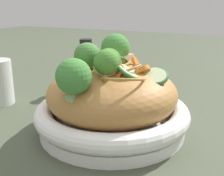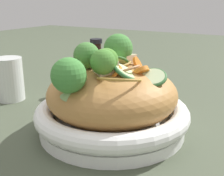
% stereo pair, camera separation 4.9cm
% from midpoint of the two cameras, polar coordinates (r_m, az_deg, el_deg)
% --- Properties ---
extents(ground_plane, '(3.00, 3.00, 0.00)m').
position_cam_midpoint_polar(ground_plane, '(0.51, 2.73, -8.37)').
color(ground_plane, '#464E3B').
extents(serving_bowl, '(0.26, 0.26, 0.05)m').
position_cam_midpoint_polar(serving_bowl, '(0.50, 2.77, -5.72)').
color(serving_bowl, white).
rests_on(serving_bowl, ground_plane).
extents(noodle_heap, '(0.22, 0.22, 0.11)m').
position_cam_midpoint_polar(noodle_heap, '(0.49, 2.86, -1.11)').
color(noodle_heap, '#B37D40').
rests_on(noodle_heap, serving_bowl).
extents(broccoli_florets, '(0.20, 0.09, 0.08)m').
position_cam_midpoint_polar(broccoli_florets, '(0.45, 0.07, 5.38)').
color(broccoli_florets, '#97BA7B').
rests_on(broccoli_florets, serving_bowl).
extents(carrot_coins, '(0.13, 0.12, 0.03)m').
position_cam_midpoint_polar(carrot_coins, '(0.47, 4.02, 3.96)').
color(carrot_coins, orange).
rests_on(carrot_coins, serving_bowl).
extents(zucchini_slices, '(0.09, 0.17, 0.04)m').
position_cam_midpoint_polar(zucchini_slices, '(0.46, 5.03, 3.45)').
color(zucchini_slices, '#C1E298').
rests_on(zucchini_slices, serving_bowl).
extents(chicken_chunks, '(0.12, 0.05, 0.03)m').
position_cam_midpoint_polar(chicken_chunks, '(0.48, 3.45, 4.70)').
color(chicken_chunks, beige).
rests_on(chicken_chunks, serving_bowl).
extents(soy_sauce_bottle, '(0.05, 0.05, 0.13)m').
position_cam_midpoint_polar(soy_sauce_bottle, '(0.72, -1.13, 3.77)').
color(soy_sauce_bottle, black).
rests_on(soy_sauce_bottle, ground_plane).
extents(drinking_glass, '(0.06, 0.06, 0.10)m').
position_cam_midpoint_polar(drinking_glass, '(0.68, -17.66, 1.67)').
color(drinking_glass, silver).
rests_on(drinking_glass, ground_plane).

